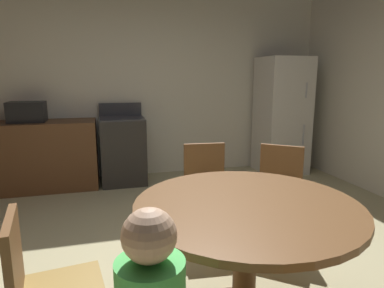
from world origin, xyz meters
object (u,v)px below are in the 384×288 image
at_px(chair_northeast, 278,189).
at_px(oven_range, 123,150).
at_px(microwave, 27,112).
at_px(chair_north, 207,186).
at_px(chair_west, 45,288).
at_px(dining_table, 246,227).
at_px(refrigerator, 282,116).

bearing_deg(chair_northeast, oven_range, -111.32).
height_order(microwave, chair_north, microwave).
distance_m(microwave, chair_west, 3.24).
relative_size(microwave, dining_table, 0.34).
height_order(oven_range, chair_northeast, oven_range).
xyz_separation_m(microwave, chair_northeast, (2.40, -2.13, -0.53)).
bearing_deg(chair_north, dining_table, -0.00).
bearing_deg(chair_west, microwave, 93.39).
bearing_deg(chair_west, oven_range, 72.06).
distance_m(oven_range, chair_west, 3.19).
relative_size(refrigerator, chair_north, 2.02).
xyz_separation_m(oven_range, microwave, (-1.18, -0.00, 0.56)).
bearing_deg(dining_table, chair_west, -171.99).
bearing_deg(dining_table, chair_northeast, 51.03).
xyz_separation_m(chair_northeast, chair_north, (-0.59, 0.24, 0.00)).
xyz_separation_m(oven_range, refrigerator, (2.42, -0.05, 0.41)).
bearing_deg(chair_west, chair_northeast, 21.51).
xyz_separation_m(dining_table, chair_northeast, (0.69, 0.85, -0.11)).
xyz_separation_m(chair_west, chair_north, (1.18, 1.24, 0.00)).
relative_size(chair_west, chair_north, 1.00).
height_order(microwave, chair_west, microwave).
height_order(oven_range, microwave, microwave).
bearing_deg(oven_range, dining_table, -79.89).
bearing_deg(microwave, dining_table, -60.12).
distance_m(dining_table, chair_northeast, 1.10).
height_order(dining_table, chair_northeast, chair_northeast).
bearing_deg(chair_west, dining_table, -0.00).
bearing_deg(microwave, chair_north, -46.26).
relative_size(oven_range, chair_north, 1.26).
bearing_deg(oven_range, refrigerator, -1.27).
height_order(oven_range, chair_west, oven_range).
relative_size(dining_table, chair_north, 1.50).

